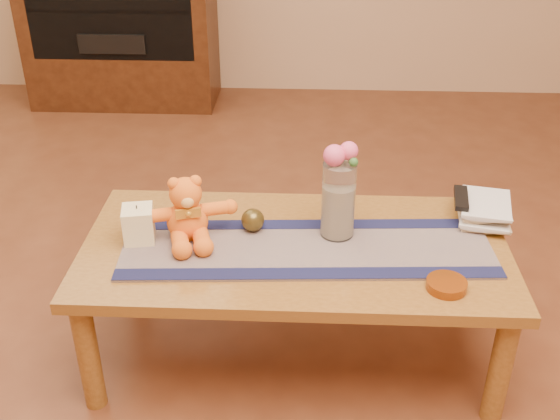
{
  "coord_description": "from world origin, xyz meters",
  "views": [
    {
      "loc": [
        0.04,
        -1.86,
        1.65
      ],
      "look_at": [
        -0.05,
        0.0,
        0.58
      ],
      "focal_mm": 43.2,
      "sensor_mm": 36.0,
      "label": 1
    }
  ],
  "objects_px": {
    "pillar_candle": "(139,224)",
    "tv_remote": "(461,198)",
    "glass_vase": "(338,200)",
    "bronze_ball": "(253,220)",
    "teddy_bear": "(187,209)",
    "amber_dish": "(447,285)",
    "book_bottom": "(458,215)"
  },
  "relations": [
    {
      "from": "bronze_ball",
      "to": "amber_dish",
      "type": "distance_m",
      "value": 0.67
    },
    {
      "from": "teddy_bear",
      "to": "book_bottom",
      "type": "relative_size",
      "value": 1.39
    },
    {
      "from": "glass_vase",
      "to": "amber_dish",
      "type": "xyz_separation_m",
      "value": [
        0.32,
        -0.28,
        -0.12
      ]
    },
    {
      "from": "amber_dish",
      "to": "book_bottom",
      "type": "bearing_deg",
      "value": 75.18
    },
    {
      "from": "teddy_bear",
      "to": "amber_dish",
      "type": "height_order",
      "value": "teddy_bear"
    },
    {
      "from": "bronze_ball",
      "to": "amber_dish",
      "type": "height_order",
      "value": "bronze_ball"
    },
    {
      "from": "pillar_candle",
      "to": "bronze_ball",
      "type": "xyz_separation_m",
      "value": [
        0.37,
        0.08,
        -0.02
      ]
    },
    {
      "from": "bronze_ball",
      "to": "book_bottom",
      "type": "distance_m",
      "value": 0.72
    },
    {
      "from": "teddy_bear",
      "to": "amber_dish",
      "type": "bearing_deg",
      "value": -33.16
    },
    {
      "from": "tv_remote",
      "to": "amber_dish",
      "type": "bearing_deg",
      "value": -96.51
    },
    {
      "from": "glass_vase",
      "to": "bronze_ball",
      "type": "distance_m",
      "value": 0.3
    },
    {
      "from": "book_bottom",
      "to": "amber_dish",
      "type": "distance_m",
      "value": 0.44
    },
    {
      "from": "teddy_bear",
      "to": "bronze_ball",
      "type": "distance_m",
      "value": 0.23
    },
    {
      "from": "glass_vase",
      "to": "bronze_ball",
      "type": "xyz_separation_m",
      "value": [
        -0.28,
        0.01,
        -0.09
      ]
    },
    {
      "from": "teddy_bear",
      "to": "pillar_candle",
      "type": "relative_size",
      "value": 2.64
    },
    {
      "from": "pillar_candle",
      "to": "tv_remote",
      "type": "xyz_separation_m",
      "value": [
        1.08,
        0.19,
        0.02
      ]
    },
    {
      "from": "bronze_ball",
      "to": "amber_dish",
      "type": "relative_size",
      "value": 0.65
    },
    {
      "from": "pillar_candle",
      "to": "tv_remote",
      "type": "relative_size",
      "value": 0.73
    },
    {
      "from": "bronze_ball",
      "to": "book_bottom",
      "type": "height_order",
      "value": "bronze_ball"
    },
    {
      "from": "pillar_candle",
      "to": "amber_dish",
      "type": "height_order",
      "value": "pillar_candle"
    },
    {
      "from": "bronze_ball",
      "to": "amber_dish",
      "type": "bearing_deg",
      "value": -26.1
    },
    {
      "from": "bronze_ball",
      "to": "tv_remote",
      "type": "bearing_deg",
      "value": 9.35
    },
    {
      "from": "glass_vase",
      "to": "tv_remote",
      "type": "bearing_deg",
      "value": 16.9
    },
    {
      "from": "book_bottom",
      "to": "amber_dish",
      "type": "bearing_deg",
      "value": -99.36
    },
    {
      "from": "teddy_bear",
      "to": "book_bottom",
      "type": "bearing_deg",
      "value": -5.57
    },
    {
      "from": "teddy_bear",
      "to": "glass_vase",
      "type": "height_order",
      "value": "glass_vase"
    },
    {
      "from": "glass_vase",
      "to": "bronze_ball",
      "type": "bearing_deg",
      "value": 177.39
    },
    {
      "from": "bronze_ball",
      "to": "glass_vase",
      "type": "bearing_deg",
      "value": -2.61
    },
    {
      "from": "book_bottom",
      "to": "amber_dish",
      "type": "xyz_separation_m",
      "value": [
        -0.11,
        -0.42,
        0.0
      ]
    },
    {
      "from": "pillar_candle",
      "to": "tv_remote",
      "type": "height_order",
      "value": "pillar_candle"
    },
    {
      "from": "pillar_candle",
      "to": "book_bottom",
      "type": "height_order",
      "value": "pillar_candle"
    },
    {
      "from": "book_bottom",
      "to": "teddy_bear",
      "type": "bearing_deg",
      "value": -163.83
    }
  ]
}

